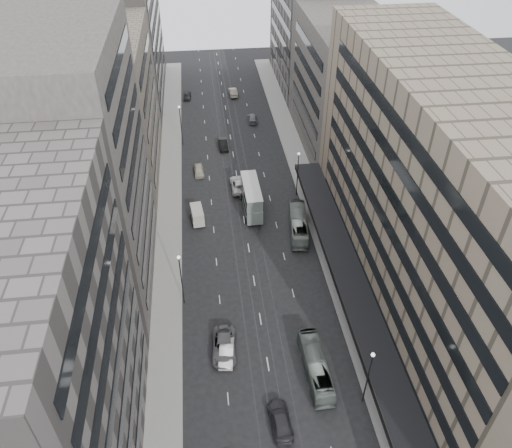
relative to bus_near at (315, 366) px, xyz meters
name	(u,v)px	position (x,y,z in m)	size (l,w,h in m)	color
ground	(269,371)	(-5.20, 0.93, -1.35)	(220.00, 220.00, 0.00)	black
sidewalk_right	(307,185)	(6.80, 38.43, -1.27)	(4.00, 125.00, 0.15)	gray
sidewalk_left	(170,195)	(-17.20, 38.43, -1.27)	(4.00, 125.00, 0.15)	gray
department_store	(447,214)	(16.25, 8.93, 13.60)	(19.20, 60.00, 30.00)	#7E715C
building_right_mid	(345,86)	(16.30, 52.93, 10.65)	(15.00, 28.00, 24.00)	#45413C
building_right_far	(313,26)	(16.30, 82.93, 12.65)	(15.00, 32.00, 28.00)	#68635E
building_left_a	(23,370)	(-26.70, -7.07, 13.65)	(15.00, 28.00, 30.00)	#68635E
building_left_b	(73,172)	(-26.70, 19.93, 15.65)	(15.00, 26.00, 34.00)	#45413C
building_left_c	(106,109)	(-26.70, 46.93, 11.15)	(15.00, 28.00, 25.00)	#756A5B
building_left_d	(122,37)	(-26.70, 79.93, 12.65)	(15.00, 38.00, 28.00)	#68635E
lamp_right_near	(369,372)	(4.50, -4.07, 3.85)	(0.44, 0.44, 8.32)	#262628
lamp_right_far	(298,169)	(4.50, 35.93, 3.85)	(0.44, 0.44, 8.32)	#262628
lamp_left_near	(181,274)	(-14.90, 12.93, 3.85)	(0.44, 0.44, 8.32)	#262628
lamp_left_far	(181,121)	(-14.90, 55.93, 3.85)	(0.44, 0.44, 8.32)	#262628
bus_near	(315,366)	(0.00, 0.00, 0.00)	(2.27, 9.69, 2.70)	slate
bus_far	(298,224)	(2.89, 25.97, 0.10)	(2.43, 10.41, 2.90)	gray
double_decker	(252,197)	(-3.70, 32.27, 1.35)	(2.94, 9.17, 4.99)	slate
panel_van	(197,215)	(-12.63, 30.34, 0.04)	(2.34, 4.19, 2.53)	beige
sedan_1	(227,351)	(-9.92, 3.71, -0.57)	(1.65, 4.73, 1.56)	silver
sedan_2	(224,346)	(-10.16, 4.45, -0.49)	(2.85, 6.19, 1.72)	#59595B
sedan_3	(280,420)	(-4.96, -5.71, -0.57)	(2.17, 5.35, 1.55)	#29292C
sedan_4	(199,170)	(-12.01, 44.64, -0.63)	(1.70, 4.23, 1.44)	beige
sedan_5	(223,144)	(-6.93, 53.73, -0.56)	(1.67, 4.80, 1.58)	black
sedan_6	(239,184)	(-5.16, 39.01, -0.50)	(2.83, 6.13, 1.70)	white
sedan_7	(252,118)	(0.08, 64.45, -0.66)	(1.93, 4.76, 1.38)	slate
sedan_8	(187,96)	(-13.70, 77.94, -0.68)	(1.57, 3.91, 1.33)	black
sedan_9	(233,92)	(-2.92, 78.47, -0.53)	(1.73, 4.97, 1.64)	#A09484
pedestrian	(398,421)	(7.16, -7.46, -0.23)	(0.70, 0.46, 1.93)	black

